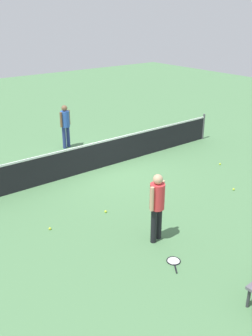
{
  "coord_description": "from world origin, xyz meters",
  "views": [
    {
      "loc": [
        -6.94,
        -10.1,
        5.09
      ],
      "look_at": [
        -0.83,
        -2.23,
        0.9
      ],
      "focal_mm": 40.57,
      "sensor_mm": 36.0,
      "label": 1
    }
  ],
  "objects": [
    {
      "name": "player_near_side",
      "position": [
        -1.67,
        -4.47,
        1.01
      ],
      "size": [
        0.53,
        0.41,
        1.7
      ],
      "color": "black",
      "rests_on": "ground_plane"
    },
    {
      "name": "tennis_ball_near_player",
      "position": [
        -1.87,
        -2.66,
        0.03
      ],
      "size": [
        0.07,
        0.07,
        0.07
      ],
      "primitive_type": "sphere",
      "color": "#C6E033",
      "rests_on": "ground_plane"
    },
    {
      "name": "court_net",
      "position": [
        0.0,
        0.0,
        0.5
      ],
      "size": [
        10.09,
        0.09,
        1.07
      ],
      "color": "#4C4C51",
      "rests_on": "ground_plane"
    },
    {
      "name": "tennis_racket_near_player",
      "position": [
        -1.94,
        -5.36,
        0.01
      ],
      "size": [
        0.48,
        0.58,
        0.03
      ],
      "color": "black",
      "rests_on": "ground_plane"
    },
    {
      "name": "tennis_racket_far_player",
      "position": [
        -0.19,
        1.65,
        0.01
      ],
      "size": [
        0.39,
        0.61,
        0.03
      ],
      "color": "blue",
      "rests_on": "ground_plane"
    },
    {
      "name": "tennis_ball_by_net",
      "position": [
        -3.46,
        -2.52,
        0.03
      ],
      "size": [
        0.07,
        0.07,
        0.07
      ],
      "primitive_type": "sphere",
      "color": "#C6E033",
      "rests_on": "ground_plane"
    },
    {
      "name": "tennis_ball_midcourt",
      "position": [
        1.99,
        -3.93,
        0.03
      ],
      "size": [
        0.07,
        0.07,
        0.07
      ],
      "primitive_type": "sphere",
      "color": "#C6E033",
      "rests_on": "ground_plane"
    },
    {
      "name": "tennis_ball_baseline",
      "position": [
        3.28,
        -2.35,
        0.03
      ],
      "size": [
        0.07,
        0.07,
        0.07
      ],
      "primitive_type": "sphere",
      "color": "#C6E033",
      "rests_on": "ground_plane"
    },
    {
      "name": "player_far_side",
      "position": [
        -0.09,
        2.57,
        1.01
      ],
      "size": [
        0.52,
        0.43,
        1.7
      ],
      "color": "navy",
      "rests_on": "ground_plane"
    },
    {
      "name": "ground_plane",
      "position": [
        0.0,
        0.0,
        0.0
      ],
      "size": [
        40.0,
        40.0,
        0.0
      ],
      "primitive_type": "plane",
      "color": "#4C7A4C"
    }
  ]
}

